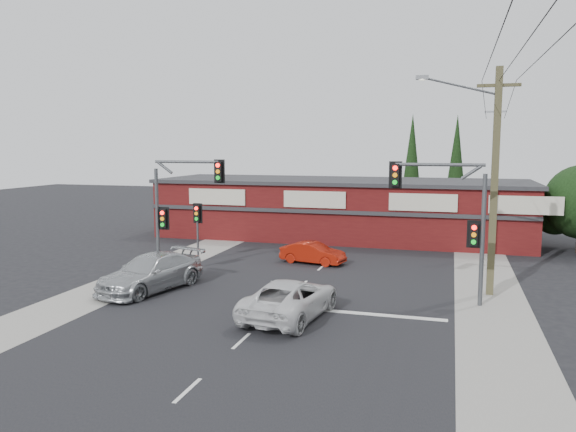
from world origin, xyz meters
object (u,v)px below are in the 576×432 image
(red_sedan, at_px, (313,253))
(utility_pole, at_px, (492,174))
(white_suv, at_px, (290,298))
(silver_suv, at_px, (151,273))
(shop_building, at_px, (341,208))

(red_sedan, bearing_deg, utility_pole, -104.12)
(white_suv, distance_m, red_sedan, 10.15)
(silver_suv, xyz_separation_m, red_sedan, (5.76, 7.87, -0.21))
(shop_building, distance_m, utility_pole, 17.15)
(silver_suv, relative_size, utility_pole, 0.56)
(red_sedan, relative_size, shop_building, 0.14)
(white_suv, distance_m, silver_suv, 7.63)
(silver_suv, height_order, utility_pole, utility_pole)
(utility_pole, bearing_deg, shop_building, 123.76)
(silver_suv, bearing_deg, shop_building, 86.77)
(white_suv, xyz_separation_m, red_sedan, (-1.56, 10.03, -0.14))
(silver_suv, bearing_deg, utility_pole, 27.53)
(white_suv, relative_size, shop_building, 0.20)
(red_sedan, height_order, utility_pole, utility_pole)
(utility_pole, bearing_deg, red_sedan, 154.47)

